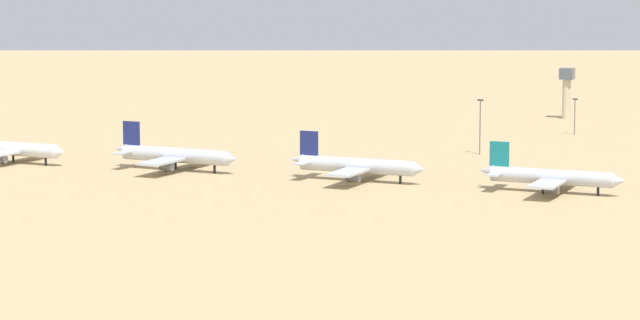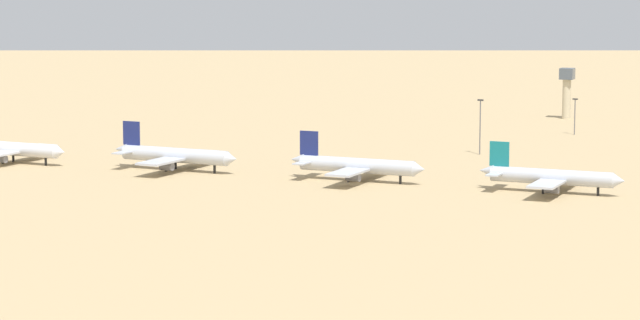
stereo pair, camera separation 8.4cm
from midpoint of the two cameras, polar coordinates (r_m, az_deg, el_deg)
name	(u,v)px [view 1 (the left image)]	position (r m, az deg, el deg)	size (l,w,h in m)	color
ground	(351,184)	(370.55, 1.28, -0.98)	(4000.00, 4000.00, 0.00)	tan
parked_jet_teal_1	(11,149)	(420.66, -12.55, 0.45)	(38.87, 32.76, 12.84)	silver
parked_jet_navy_2	(174,155)	(396.97, -5.99, 0.20)	(40.52, 34.13, 13.38)	silver
parked_jet_navy_3	(356,166)	(374.84, 1.48, -0.23)	(39.20, 32.88, 12.97)	silver
parked_jet_teal_4	(550,177)	(359.76, 9.39, -0.69)	(37.90, 31.76, 12.54)	silver
control_tower	(567,88)	(542.02, 10.06, 2.91)	(5.20, 5.20, 19.48)	#C6B793
light_pole_west	(575,113)	(489.66, 10.38, 1.90)	(1.80, 0.50, 12.63)	#59595E
light_pole_mid	(480,123)	(431.64, 6.56, 1.52)	(1.80, 0.50, 17.14)	#59595E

